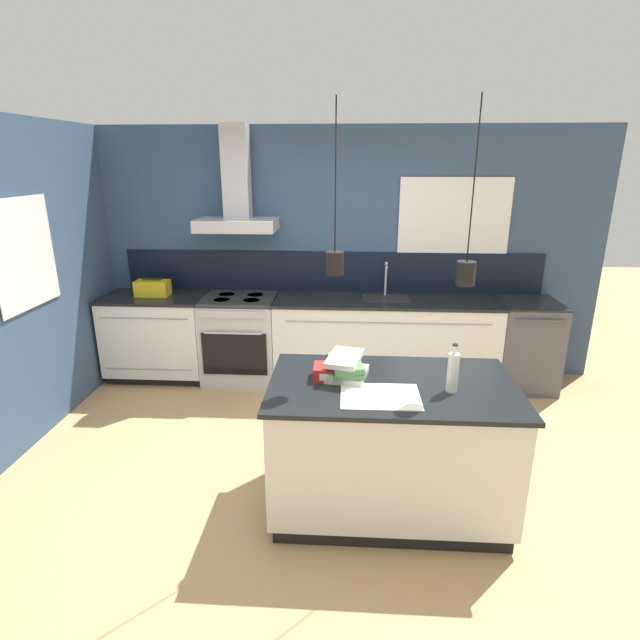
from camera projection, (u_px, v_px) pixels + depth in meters
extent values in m
plane|color=tan|center=(320.00, 473.00, 3.77)|extent=(16.00, 16.00, 0.00)
cube|color=#354C6B|center=(332.00, 255.00, 5.30)|extent=(5.60, 0.06, 2.60)
cube|color=black|center=(331.00, 272.00, 5.32)|extent=(4.42, 0.02, 0.43)
cube|color=white|center=(454.00, 226.00, 5.09)|extent=(1.12, 0.01, 0.96)
cube|color=black|center=(453.00, 226.00, 5.10)|extent=(1.04, 0.01, 0.88)
cube|color=#B5B5BA|center=(237.00, 225.00, 5.01)|extent=(0.80, 0.46, 0.12)
cube|color=#B5B5BA|center=(236.00, 172.00, 4.93)|extent=(0.26, 0.20, 0.90)
cylinder|color=black|center=(336.00, 177.00, 2.84)|extent=(0.01, 0.01, 0.86)
cylinder|color=black|center=(335.00, 263.00, 2.99)|extent=(0.11, 0.11, 0.14)
sphere|color=#F9D18C|center=(335.00, 263.00, 2.99)|extent=(0.06, 0.06, 0.06)
cylinder|color=black|center=(474.00, 181.00, 2.73)|extent=(0.01, 0.01, 0.90)
cylinder|color=black|center=(466.00, 273.00, 2.89)|extent=(0.11, 0.11, 0.14)
sphere|color=#F9D18C|center=(466.00, 273.00, 2.89)|extent=(0.06, 0.06, 0.06)
cube|color=#354C6B|center=(36.00, 280.00, 4.18)|extent=(0.06, 3.80, 2.60)
cube|color=white|center=(25.00, 254.00, 3.96)|extent=(0.01, 0.76, 0.88)
cube|color=black|center=(24.00, 254.00, 3.96)|extent=(0.01, 0.68, 0.80)
cube|color=black|center=(163.00, 371.00, 5.50)|extent=(1.00, 0.56, 0.09)
cube|color=silver|center=(158.00, 334.00, 5.34)|extent=(1.03, 0.62, 0.79)
cube|color=gray|center=(143.00, 318.00, 4.95)|extent=(0.91, 0.01, 0.01)
cube|color=gray|center=(149.00, 369.00, 5.12)|extent=(0.91, 0.01, 0.01)
cube|color=black|center=(154.00, 297.00, 5.21)|extent=(1.05, 0.64, 0.03)
cube|color=black|center=(383.00, 376.00, 5.36)|extent=(2.19, 0.56, 0.09)
cube|color=silver|center=(384.00, 339.00, 5.19)|extent=(2.26, 0.62, 0.79)
cube|color=gray|center=(388.00, 323.00, 4.81)|extent=(1.99, 0.01, 0.01)
cube|color=gray|center=(385.00, 375.00, 4.98)|extent=(1.99, 0.01, 0.01)
cube|color=black|center=(386.00, 301.00, 5.07)|extent=(2.28, 0.64, 0.03)
cube|color=#262628|center=(386.00, 299.00, 5.11)|extent=(0.48, 0.34, 0.01)
cylinder|color=#B5B5BA|center=(386.00, 279.00, 5.18)|extent=(0.02, 0.02, 0.33)
sphere|color=#B5B5BA|center=(386.00, 263.00, 5.13)|extent=(0.03, 0.03, 0.03)
cylinder|color=#B5B5BA|center=(387.00, 267.00, 5.08)|extent=(0.02, 0.12, 0.02)
cube|color=#B5B5BA|center=(241.00, 340.00, 5.30)|extent=(0.76, 0.62, 0.87)
cube|color=black|center=(234.00, 354.00, 5.01)|extent=(0.66, 0.02, 0.44)
cylinder|color=#B5B5BA|center=(233.00, 333.00, 4.92)|extent=(0.57, 0.02, 0.02)
cube|color=#B5B5BA|center=(232.00, 315.00, 4.87)|extent=(0.66, 0.02, 0.07)
cube|color=#2D2D30|center=(239.00, 299.00, 5.16)|extent=(0.76, 0.60, 0.04)
cylinder|color=black|center=(227.00, 294.00, 5.27)|extent=(0.17, 0.17, 0.00)
cylinder|color=black|center=(255.00, 295.00, 5.25)|extent=(0.17, 0.17, 0.00)
cylinder|color=black|center=(222.00, 300.00, 5.06)|extent=(0.17, 0.17, 0.00)
cylinder|color=black|center=(251.00, 300.00, 5.04)|extent=(0.17, 0.17, 0.00)
cube|color=#4C4C51|center=(524.00, 345.00, 5.12)|extent=(0.59, 0.62, 0.89)
cube|color=black|center=(530.00, 303.00, 4.98)|extent=(0.59, 0.62, 0.02)
cylinder|color=#4C4C51|center=(541.00, 321.00, 4.69)|extent=(0.44, 0.02, 0.02)
cube|color=black|center=(387.00, 498.00, 3.43)|extent=(1.46, 0.84, 0.09)
cube|color=silver|center=(390.00, 442.00, 3.29)|extent=(1.52, 0.87, 0.79)
cube|color=black|center=(392.00, 385.00, 3.17)|extent=(1.57, 0.92, 0.03)
cylinder|color=silver|center=(453.00, 373.00, 3.02)|extent=(0.07, 0.07, 0.25)
cylinder|color=silver|center=(455.00, 350.00, 2.97)|extent=(0.03, 0.03, 0.06)
cylinder|color=#262628|center=(455.00, 345.00, 2.96)|extent=(0.03, 0.03, 0.01)
cube|color=beige|center=(347.00, 374.00, 3.25)|extent=(0.29, 0.34, 0.04)
cube|color=#4C7F4C|center=(348.00, 370.00, 3.22)|extent=(0.22, 0.29, 0.03)
cube|color=#4C7F4C|center=(345.00, 363.00, 3.23)|extent=(0.25, 0.35, 0.04)
cube|color=beige|center=(345.00, 358.00, 3.22)|extent=(0.26, 0.36, 0.03)
cube|color=red|center=(330.00, 372.00, 3.22)|extent=(0.21, 0.17, 0.09)
cube|color=white|center=(329.00, 378.00, 3.14)|extent=(0.12, 0.01, 0.04)
cube|color=silver|center=(380.00, 396.00, 2.98)|extent=(0.48, 0.36, 0.01)
cube|color=gold|center=(153.00, 288.00, 5.18)|extent=(0.34, 0.18, 0.16)
cylinder|color=black|center=(152.00, 279.00, 5.15)|extent=(0.20, 0.02, 0.02)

